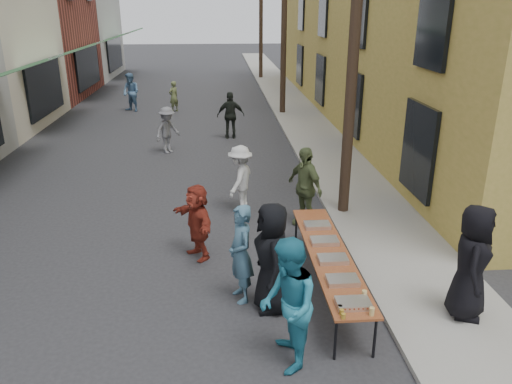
{
  "coord_description": "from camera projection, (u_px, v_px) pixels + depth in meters",
  "views": [
    {
      "loc": [
        1.28,
        -8.2,
        4.87
      ],
      "look_at": [
        2.0,
        1.24,
        1.3
      ],
      "focal_mm": 35.0,
      "sensor_mm": 36.0,
      "label": 1
    }
  ],
  "objects": [
    {
      "name": "serving_table",
      "position": [
        329.0,
        255.0,
        8.83
      ],
      "size": [
        0.7,
        4.0,
        0.75
      ],
      "color": "maroon",
      "rests_on": "ground"
    },
    {
      "name": "guest_queue_back",
      "position": [
        197.0,
        221.0,
        10.01
      ],
      "size": [
        1.09,
        1.5,
        1.56
      ],
      "primitive_type": "imported",
      "rotation": [
        0.0,
        0.0,
        -1.08
      ],
      "color": "maroon",
      "rests_on": "ground"
    },
    {
      "name": "utility_pole_near",
      "position": [
        355.0,
        22.0,
        10.8
      ],
      "size": [
        0.26,
        0.26,
        9.0
      ],
      "primitive_type": "cylinder",
      "color": "#2D2116",
      "rests_on": "ground"
    },
    {
      "name": "ground",
      "position": [
        154.0,
        283.0,
        9.28
      ],
      "size": [
        120.0,
        120.0,
        0.0
      ],
      "primitive_type": "plane",
      "color": "#28282B",
      "rests_on": "ground"
    },
    {
      "name": "guest_front_e",
      "position": [
        305.0,
        187.0,
        11.43
      ],
      "size": [
        0.95,
        1.19,
        1.89
      ],
      "primitive_type": "imported",
      "rotation": [
        0.0,
        0.0,
        -1.05
      ],
      "color": "#56663B",
      "rests_on": "ground"
    },
    {
      "name": "guest_front_d",
      "position": [
        240.0,
        179.0,
        12.28
      ],
      "size": [
        1.0,
        1.24,
        1.68
      ],
      "primitive_type": "imported",
      "rotation": [
        0.0,
        0.0,
        -1.98
      ],
      "color": "silver",
      "rests_on": "ground"
    },
    {
      "name": "catering_tray_foil_b",
      "position": [
        343.0,
        280.0,
        7.87
      ],
      "size": [
        0.5,
        0.33,
        0.08
      ],
      "primitive_type": "cube",
      "color": "#B2B2B7",
      "rests_on": "serving_table"
    },
    {
      "name": "passerby_mid",
      "position": [
        231.0,
        115.0,
        19.04
      ],
      "size": [
        1.06,
        0.46,
        1.78
      ],
      "primitive_type": "imported",
      "rotation": [
        0.0,
        0.0,
        3.17
      ],
      "color": "black",
      "rests_on": "ground"
    },
    {
      "name": "guest_front_b",
      "position": [
        241.0,
        254.0,
        8.51
      ],
      "size": [
        0.59,
        0.74,
        1.76
      ],
      "primitive_type": "imported",
      "rotation": [
        0.0,
        0.0,
        -1.28
      ],
      "color": "#41677E",
      "rests_on": "ground"
    },
    {
      "name": "utility_pole_far",
      "position": [
        261.0,
        10.0,
        33.18
      ],
      "size": [
        0.26,
        0.26,
        9.0
      ],
      "primitive_type": "cylinder",
      "color": "#2D2116",
      "rests_on": "ground"
    },
    {
      "name": "sidewalk",
      "position": [
        297.0,
        113.0,
        23.61
      ],
      "size": [
        2.2,
        60.0,
        0.1
      ],
      "primitive_type": "cube",
      "color": "gray",
      "rests_on": "ground"
    },
    {
      "name": "server",
      "position": [
        472.0,
        262.0,
        7.87
      ],
      "size": [
        0.95,
        1.11,
        1.92
      ],
      "primitive_type": "imported",
      "rotation": [
        0.0,
        0.0,
        1.14
      ],
      "color": "black",
      "rests_on": "sidewalk"
    },
    {
      "name": "utility_pole_mid",
      "position": [
        284.0,
        13.0,
        21.99
      ],
      "size": [
        0.26,
        0.26,
        9.0
      ],
      "primitive_type": "cylinder",
      "color": "#2D2116",
      "rests_on": "ground"
    },
    {
      "name": "guest_front_c",
      "position": [
        288.0,
        305.0,
        6.87
      ],
      "size": [
        0.76,
        0.96,
        1.97
      ],
      "primitive_type": "imported",
      "rotation": [
        0.0,
        0.0,
        -1.56
      ],
      "color": "teal",
      "rests_on": "ground"
    },
    {
      "name": "condiment_jar_c",
      "position": [
        340.0,
        308.0,
        7.15
      ],
      "size": [
        0.07,
        0.07,
        0.08
      ],
      "primitive_type": "cylinder",
      "color": "#A57F26",
      "rests_on": "serving_table"
    },
    {
      "name": "passerby_right",
      "position": [
        174.0,
        96.0,
        23.86
      ],
      "size": [
        0.62,
        0.63,
        1.46
      ],
      "primitive_type": "imported",
      "rotation": [
        0.0,
        0.0,
        3.97
      ],
      "color": "#626E3F",
      "rests_on": "ground"
    },
    {
      "name": "passerby_left",
      "position": [
        167.0,
        130.0,
        17.19
      ],
      "size": [
        1.13,
        1.17,
        1.6
      ],
      "primitive_type": "imported",
      "rotation": [
        0.0,
        0.0,
        0.84
      ],
      "color": "slate",
      "rests_on": "ground"
    },
    {
      "name": "guest_front_a",
      "position": [
        272.0,
        258.0,
        8.21
      ],
      "size": [
        0.7,
        0.99,
        1.91
      ],
      "primitive_type": "imported",
      "rotation": [
        0.0,
        0.0,
        -1.47
      ],
      "color": "black",
      "rests_on": "ground"
    },
    {
      "name": "catering_tray_buns",
      "position": [
        333.0,
        259.0,
        8.52
      ],
      "size": [
        0.5,
        0.33,
        0.08
      ],
      "primitive_type": "cube",
      "color": "tan",
      "rests_on": "serving_table"
    },
    {
      "name": "catering_tray_foil_d",
      "position": [
        324.0,
        241.0,
        9.17
      ],
      "size": [
        0.5,
        0.33,
        0.08
      ],
      "primitive_type": "cube",
      "color": "#B2B2B7",
      "rests_on": "serving_table"
    },
    {
      "name": "catering_tray_buns_end",
      "position": [
        317.0,
        225.0,
        9.83
      ],
      "size": [
        0.5,
        0.33,
        0.08
      ],
      "primitive_type": "cube",
      "color": "tan",
      "rests_on": "serving_table"
    },
    {
      "name": "condiment_jar_b",
      "position": [
        342.0,
        312.0,
        7.06
      ],
      "size": [
        0.07,
        0.07,
        0.08
      ],
      "primitive_type": "cylinder",
      "color": "#A57F26",
      "rests_on": "serving_table"
    },
    {
      "name": "passerby_far",
      "position": [
        131.0,
        92.0,
        23.88
      ],
      "size": [
        1.12,
        1.08,
        1.82
      ],
      "primitive_type": "imported",
      "rotation": [
        0.0,
        0.0,
        5.65
      ],
      "color": "#577FA8",
      "rests_on": "ground"
    },
    {
      "name": "condiment_jar_a",
      "position": [
        343.0,
        316.0,
        6.96
      ],
      "size": [
        0.07,
        0.07,
        0.08
      ],
      "primitive_type": "cylinder",
      "color": "#A57F26",
      "rests_on": "serving_table"
    },
    {
      "name": "cup_stack",
      "position": [
        372.0,
        311.0,
        7.03
      ],
      "size": [
        0.08,
        0.08,
        0.12
      ],
      "primitive_type": "cylinder",
      "color": "tan",
      "rests_on": "serving_table"
    },
    {
      "name": "catering_tray_sausage",
      "position": [
        353.0,
        303.0,
        7.26
      ],
      "size": [
        0.5,
        0.33,
        0.08
      ],
      "primitive_type": "cube",
      "color": "maroon",
      "rests_on": "serving_table"
    },
    {
      "name": "building_ochre",
      "position": [
        445.0,
        1.0,
        21.36
      ],
      "size": [
        10.0,
        28.0,
        10.0
      ],
      "primitive_type": "cube",
      "color": "#A28F39",
      "rests_on": "ground"
    }
  ]
}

